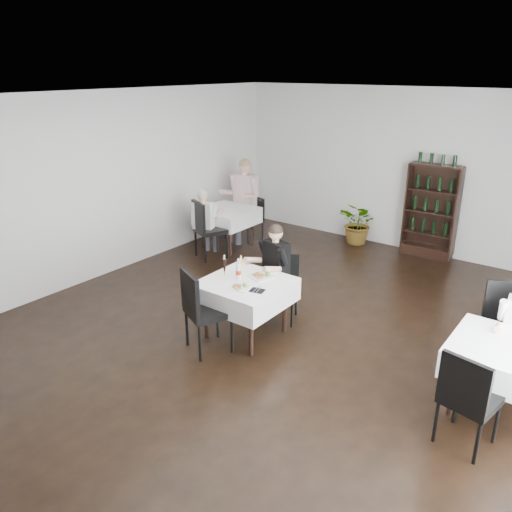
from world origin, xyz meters
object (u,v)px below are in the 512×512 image
at_px(wine_shelf, 431,212).
at_px(main_table, 246,292).
at_px(potted_tree, 359,223).
at_px(diner_main, 272,264).

height_order(wine_shelf, main_table, wine_shelf).
bearing_deg(main_table, wine_shelf, 78.22).
height_order(main_table, potted_tree, potted_tree).
bearing_deg(main_table, diner_main, 95.85).
distance_m(main_table, diner_main, 0.70).
distance_m(wine_shelf, diner_main, 3.76).
height_order(wine_shelf, potted_tree, wine_shelf).
relative_size(main_table, potted_tree, 1.22).
relative_size(wine_shelf, diner_main, 1.31).
distance_m(wine_shelf, potted_tree, 1.40).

